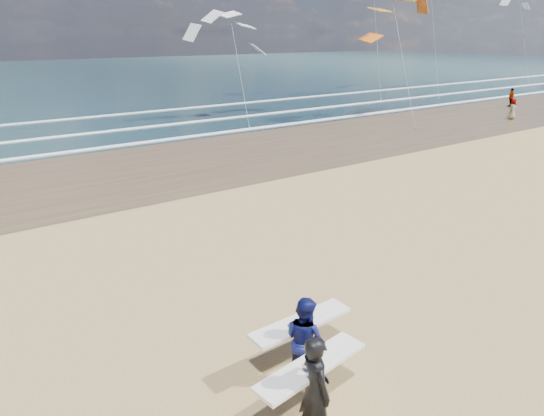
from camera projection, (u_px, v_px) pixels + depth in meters
wet_sand_strip at (374, 130)px, 33.03m from camera, size 220.00×12.00×0.01m
ocean at (118, 75)px, 74.76m from camera, size 220.00×100.00×0.02m
foam_breakers at (286, 110)px, 40.82m from camera, size 220.00×11.70×0.05m
surfer_near at (315, 387)px, 7.70m from camera, size 2.25×1.14×1.93m
surfer_far at (304, 338)px, 9.11m from camera, size 2.21×1.12×1.74m
beachgoer_0 at (513, 109)px, 36.62m from camera, size 0.89×0.77×1.55m
beachgoer_1 at (511, 97)px, 42.85m from camera, size 0.98×0.49×1.61m
kite_0 at (399, 39)px, 33.72m from camera, size 6.63×4.83×10.01m
kite_1 at (236, 50)px, 34.24m from camera, size 6.53×4.82×8.71m
kite_2 at (432, 10)px, 47.32m from camera, size 5.89×4.75×15.04m
kite_4 at (523, 29)px, 60.31m from camera, size 5.59×4.71×12.21m
kite_5 at (375, 8)px, 47.06m from camera, size 5.08×4.66×16.13m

